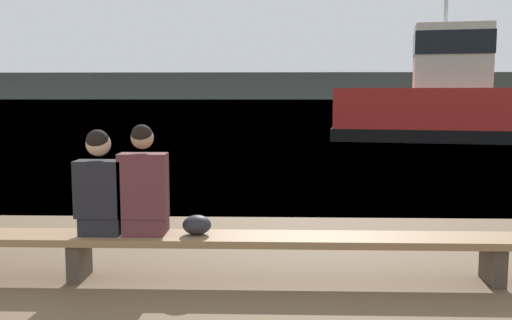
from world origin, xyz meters
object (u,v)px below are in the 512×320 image
person_right (144,187)px  tugboat_red (441,104)px  person_left (100,187)px  shopping_bag (197,225)px  bench_main (79,241)px

person_right → tugboat_red: tugboat_red is taller
person_left → person_right: (0.40, 0.00, 0.01)m
person_left → shopping_bag: bearing=1.8°
bench_main → shopping_bag: size_ratio=30.97×
bench_main → tugboat_red: size_ratio=1.01×
bench_main → tugboat_red: 18.08m
bench_main → shopping_bag: 1.12m
person_right → person_left: bearing=-180.0°
person_right → bench_main: bearing=179.6°
bench_main → shopping_bag: shopping_bag is taller
bench_main → tugboat_red: tugboat_red is taller
bench_main → person_right: size_ratio=8.05×
bench_main → person_left: person_left is taller
person_left → bench_main: bearing=178.8°
bench_main → shopping_bag: bearing=1.2°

